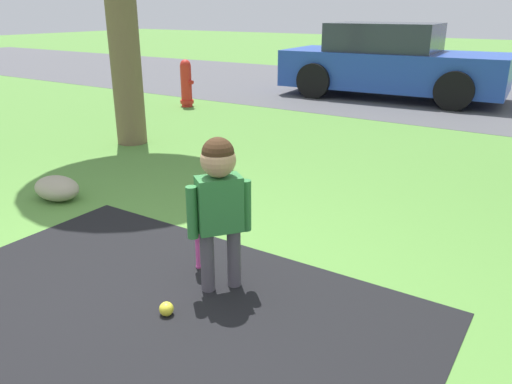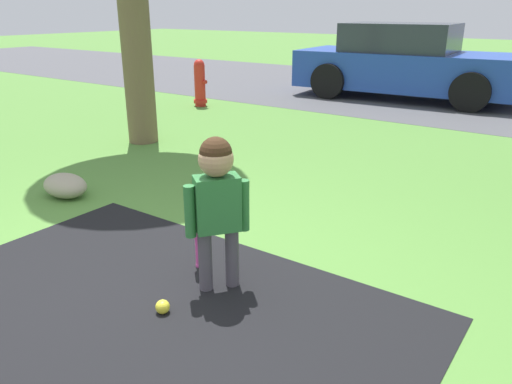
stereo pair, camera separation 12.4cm
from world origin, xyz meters
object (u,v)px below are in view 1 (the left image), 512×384
(fire_hydrant, at_px, (186,84))
(baseball_bat, at_px, (196,221))
(sports_ball, at_px, (166,309))
(child, at_px, (219,194))
(parked_car, at_px, (391,63))

(fire_hydrant, bearing_deg, baseball_bat, -48.83)
(sports_ball, distance_m, fire_hydrant, 6.53)
(child, bearing_deg, fire_hydrant, 79.77)
(sports_ball, xyz_separation_m, fire_hydrant, (-4.14, 5.04, 0.36))
(baseball_bat, xyz_separation_m, sports_ball, (0.20, -0.53, -0.31))
(baseball_bat, distance_m, sports_ball, 0.64)
(child, relative_size, baseball_bat, 1.81)
(child, bearing_deg, sports_ball, -153.93)
(sports_ball, distance_m, parked_car, 8.15)
(sports_ball, height_order, parked_car, parked_car)
(baseball_bat, distance_m, fire_hydrant, 5.99)
(baseball_bat, height_order, parked_car, parked_car)
(sports_ball, bearing_deg, child, 78.72)
(child, bearing_deg, baseball_bat, 105.55)
(baseball_bat, relative_size, parked_car, 0.13)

